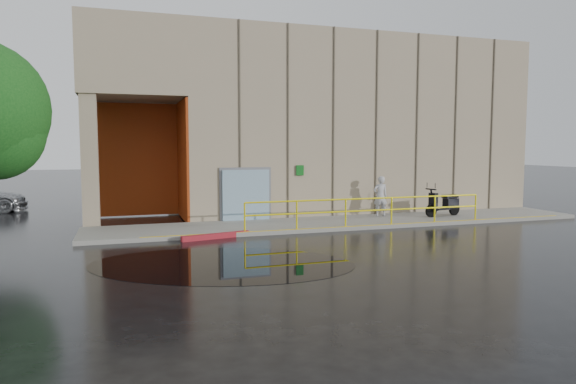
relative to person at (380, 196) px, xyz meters
name	(u,v)px	position (x,y,z in m)	size (l,w,h in m)	color
ground	(287,253)	(-5.84, -5.23, -0.99)	(120.00, 120.00, 0.00)	black
sidewalk	(347,222)	(-1.84, -0.73, -0.92)	(20.00, 3.00, 0.15)	gray
building	(315,125)	(-0.74, 5.75, 3.21)	(20.00, 10.17, 8.00)	gray
guardrail	(369,211)	(-1.59, -2.08, -0.32)	(9.56, 0.06, 1.03)	yellow
person	(380,196)	(0.00, 0.00, 0.00)	(0.62, 0.40, 1.69)	#ACACB1
scooter	(444,197)	(2.53, -0.82, -0.02)	(1.89, 0.91, 1.43)	black
red_curb	(216,236)	(-7.38, -2.30, -0.90)	(2.40, 0.18, 0.18)	maroon
puddle	(221,264)	(-7.91, -6.06, -0.99)	(6.99, 4.30, 0.01)	black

